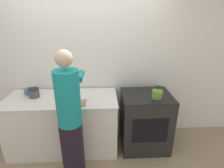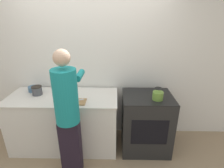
% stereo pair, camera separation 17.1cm
% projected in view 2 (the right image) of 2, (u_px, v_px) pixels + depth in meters
% --- Properties ---
extents(ground_plane, '(12.00, 12.00, 0.00)m').
position_uv_depth(ground_plane, '(89.00, 159.00, 2.67)').
color(ground_plane, '#997F60').
extents(wall_back, '(8.00, 0.05, 2.60)m').
position_uv_depth(wall_back, '(92.00, 64.00, 2.91)').
color(wall_back, white).
rests_on(wall_back, ground_plane).
extents(counter, '(1.68, 0.72, 0.90)m').
position_uv_depth(counter, '(65.00, 121.00, 2.84)').
color(counter, silver).
rests_on(counter, ground_plane).
extents(oven, '(0.75, 0.63, 0.93)m').
position_uv_depth(oven, '(146.00, 122.00, 2.78)').
color(oven, black).
rests_on(oven, ground_plane).
extents(person, '(0.33, 0.57, 1.72)m').
position_uv_depth(person, '(68.00, 112.00, 2.15)').
color(person, black).
rests_on(person, ground_plane).
extents(cutting_board, '(0.33, 0.20, 0.02)m').
position_uv_depth(cutting_board, '(74.00, 102.00, 2.49)').
color(cutting_board, '#A87A4C').
rests_on(cutting_board, counter).
extents(knife, '(0.21, 0.10, 0.01)m').
position_uv_depth(knife, '(76.00, 100.00, 2.50)').
color(knife, silver).
rests_on(knife, cutting_board).
extents(kettle, '(0.15, 0.15, 0.18)m').
position_uv_depth(kettle, '(158.00, 95.00, 2.47)').
color(kettle, olive).
rests_on(kettle, oven).
extents(bowl_prep, '(0.16, 0.16, 0.08)m').
position_uv_depth(bowl_prep, '(33.00, 89.00, 2.85)').
color(bowl_prep, '#426684').
rests_on(bowl_prep, counter).
extents(canister_jar, '(0.16, 0.16, 0.14)m').
position_uv_depth(canister_jar, '(37.00, 91.00, 2.71)').
color(canister_jar, '#4C4C51').
rests_on(canister_jar, counter).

